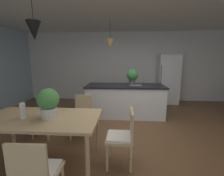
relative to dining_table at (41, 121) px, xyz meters
name	(u,v)px	position (x,y,z in m)	size (l,w,h in m)	color
ground_plane	(131,139)	(1.43, 0.82, -0.69)	(10.00, 8.40, 0.04)	brown
wall_back_kitchen	(127,67)	(1.43, 4.08, 0.68)	(10.00, 0.12, 2.70)	silver
dining_table	(41,121)	(0.00, 0.00, 0.00)	(1.77, 0.95, 0.73)	tan
chair_near_right	(37,174)	(0.40, -0.85, -0.19)	(0.41, 0.41, 0.87)	tan
chair_far_left	(45,114)	(-0.39, 0.85, -0.19)	(0.43, 0.43, 0.87)	tan
chair_far_right	(82,115)	(0.40, 0.85, -0.19)	(0.43, 0.43, 0.87)	tan
chair_kitchen_end	(123,136)	(1.25, 0.00, -0.19)	(0.40, 0.40, 0.87)	tan
kitchen_island	(125,100)	(1.32, 2.19, -0.21)	(2.22, 0.92, 0.91)	silver
refrigerator	(168,79)	(2.93, 3.68, 0.24)	(0.74, 0.67, 1.81)	silver
pendant_over_table	(34,31)	(-0.04, 0.08, 1.34)	(0.20, 0.20, 0.83)	black
pendant_over_island_main	(110,44)	(0.89, 2.19, 1.38)	(0.20, 0.20, 0.79)	black
potted_plant_on_island	(132,76)	(1.52, 2.19, 0.50)	(0.33, 0.33, 0.46)	#4C4C51
potted_plant_on_table	(48,102)	(0.15, -0.02, 0.31)	(0.32, 0.32, 0.45)	beige
vase_on_dining_table	(23,111)	(-0.23, -0.07, 0.19)	(0.08, 0.08, 0.24)	silver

